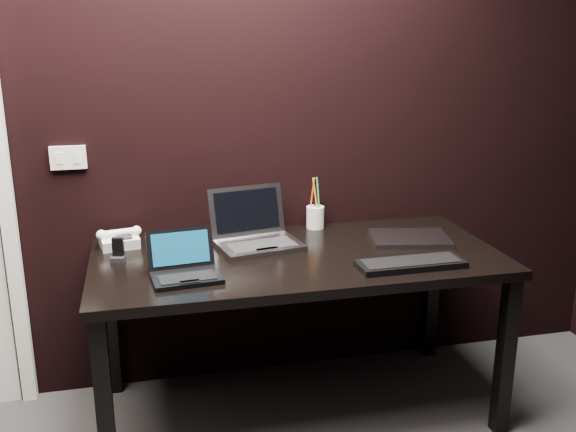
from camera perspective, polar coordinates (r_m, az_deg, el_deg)
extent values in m
plane|color=black|center=(2.90, -6.87, 9.24)|extent=(4.00, 0.00, 4.00)
cube|color=white|center=(2.96, -23.93, 2.67)|extent=(0.06, 0.05, 2.11)
cube|color=silver|center=(2.92, -18.96, 4.93)|extent=(0.15, 0.02, 0.10)
cube|color=silver|center=(2.91, -19.66, 4.84)|extent=(0.03, 0.01, 0.05)
cube|color=silver|center=(2.90, -18.29, 4.94)|extent=(0.03, 0.01, 0.05)
cube|color=black|center=(2.70, 0.86, -3.83)|extent=(1.70, 0.80, 0.04)
cube|color=black|center=(2.49, -16.00, -15.91)|extent=(0.06, 0.06, 0.70)
cube|color=black|center=(2.86, 18.76, -11.72)|extent=(0.06, 0.06, 0.70)
cube|color=black|center=(3.10, -15.49, -9.12)|extent=(0.06, 0.06, 0.70)
cube|color=black|center=(3.41, 12.62, -6.58)|extent=(0.06, 0.06, 0.70)
cube|color=black|center=(2.45, -9.00, -5.45)|extent=(0.27, 0.20, 0.02)
cube|color=black|center=(2.43, -8.92, -5.40)|extent=(0.22, 0.12, 0.00)
cube|color=black|center=(2.39, -8.72, -5.79)|extent=(0.07, 0.04, 0.00)
cube|color=black|center=(2.53, -9.54, -2.83)|extent=(0.26, 0.08, 0.15)
cube|color=navy|center=(2.52, -9.52, -2.83)|extent=(0.22, 0.06, 0.12)
cube|color=gray|center=(2.77, -2.56, -2.64)|extent=(0.38, 0.31, 0.02)
cube|color=black|center=(2.74, -2.34, -2.56)|extent=(0.30, 0.19, 0.00)
cube|color=#9A999F|center=(2.68, -1.83, -2.97)|extent=(0.10, 0.06, 0.00)
cube|color=#A1A0A6|center=(2.87, -3.70, 0.50)|extent=(0.35, 0.13, 0.22)
cube|color=black|center=(2.87, -3.66, 0.50)|extent=(0.30, 0.10, 0.18)
cube|color=black|center=(2.60, 10.85, -4.20)|extent=(0.43, 0.15, 0.02)
cube|color=black|center=(2.60, 10.87, -3.91)|extent=(0.39, 0.12, 0.00)
cube|color=gray|center=(2.91, 10.77, -1.98)|extent=(0.38, 0.30, 0.02)
cube|color=silver|center=(2.88, -14.76, -2.16)|extent=(0.18, 0.17, 0.07)
cylinder|color=silver|center=(2.86, -14.79, -1.46)|extent=(0.15, 0.06, 0.03)
sphere|color=white|center=(2.85, -16.27, -1.63)|extent=(0.05, 0.05, 0.04)
sphere|color=white|center=(2.87, -13.33, -1.29)|extent=(0.05, 0.05, 0.04)
cube|color=black|center=(2.83, -14.33, -1.81)|extent=(0.07, 0.05, 0.01)
cube|color=black|center=(2.70, -14.86, -2.88)|extent=(0.05, 0.03, 0.09)
cube|color=black|center=(2.70, -14.88, -3.73)|extent=(0.06, 0.05, 0.02)
cylinder|color=silver|center=(3.04, 2.44, -0.11)|extent=(0.09, 0.09, 0.10)
cylinder|color=#E35315|center=(3.02, 2.18, 2.01)|extent=(0.02, 0.03, 0.16)
cylinder|color=green|center=(3.01, 2.69, 1.98)|extent=(0.02, 0.02, 0.16)
cylinder|color=black|center=(3.03, 2.44, 2.05)|extent=(0.01, 0.02, 0.16)
cylinder|color=orange|center=(3.00, 2.43, 1.94)|extent=(0.03, 0.03, 0.16)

